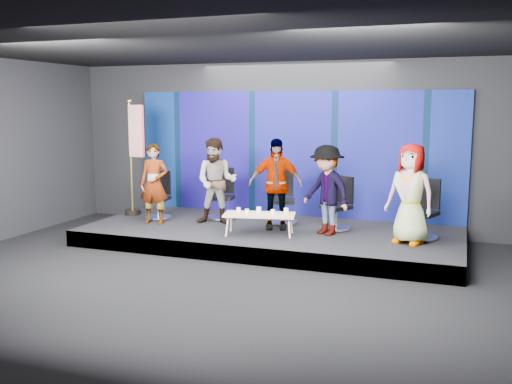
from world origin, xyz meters
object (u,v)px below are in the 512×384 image
panelist_e (410,194)px  mug_e (286,211)px  chair_b (222,202)px  chair_c (282,206)px  flag_stand (135,154)px  mug_d (273,212)px  coffee_table (259,215)px  mug_a (239,210)px  panelist_c (275,184)px  mug_c (259,210)px  mug_b (247,212)px  panelist_a (154,184)px  chair_d (338,212)px  panelist_d (326,190)px  panelist_b (216,181)px  chair_a (159,203)px  chair_e (423,219)px

panelist_e → mug_e: (-2.14, -0.07, -0.41)m
chair_b → chair_c: chair_c is taller
mug_e → flag_stand: flag_stand is taller
chair_b → mug_d: size_ratio=11.75×
coffee_table → mug_a: 0.41m
panelist_c → mug_c: panelist_c is taller
coffee_table → mug_b: bearing=-148.4°
panelist_c → panelist_a: bearing=171.2°
chair_d → panelist_e: bearing=5.6°
panelist_c → panelist_d: panelist_c is taller
panelist_b → mug_d: (1.37, -0.62, -0.41)m
mug_d → panelist_b: bearing=155.5°
panelist_a → mug_d: 2.57m
panelist_b → flag_stand: 2.02m
flag_stand → panelist_a: bearing=-22.9°
coffee_table → flag_stand: (-3.07, 0.83, 0.94)m
chair_c → mug_e: (0.36, -0.92, 0.09)m
panelist_b → flag_stand: flag_stand is taller
chair_a → mug_e: chair_a is taller
chair_e → chair_c: bearing=-167.2°
panelist_e → mug_a: 3.02m
chair_b → panelist_d: bearing=-27.3°
chair_c → coffee_table: 1.12m
panelist_a → chair_c: size_ratio=1.50×
chair_a → mug_e: (2.90, -0.52, 0.12)m
chair_b → chair_e: chair_e is taller
flag_stand → mug_e: bearing=3.3°
panelist_d → coffee_table: panelist_d is taller
chair_b → coffee_table: 1.66m
chair_b → panelist_a: bearing=-151.7°
panelist_b → mug_c: (1.07, -0.53, -0.40)m
panelist_c → mug_a: size_ratio=19.33×
panelist_b → mug_a: (0.72, -0.64, -0.41)m
chair_a → coffee_table: size_ratio=0.72×
mug_b → chair_b: bearing=129.4°
chair_d → mug_c: (-1.27, -0.83, 0.11)m
panelist_d → mug_c: (-1.16, -0.35, -0.37)m
panelist_c → panelist_e: bearing=-25.3°
chair_d → mug_d: 1.35m
mug_b → mug_a: bearing=152.0°
chair_c → mug_a: size_ratio=11.93×
chair_c → mug_c: (-0.13, -1.02, 0.09)m
panelist_d → panelist_e: 1.48m
chair_e → mug_e: (-2.33, -0.54, 0.09)m
mug_b → mug_d: 0.46m
panelist_c → panelist_e: size_ratio=1.01×
panelist_a → coffee_table: (2.28, -0.25, -0.43)m
mug_a → chair_a: bearing=160.5°
chair_a → flag_stand: size_ratio=0.40×
mug_d → mug_b: bearing=-163.9°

